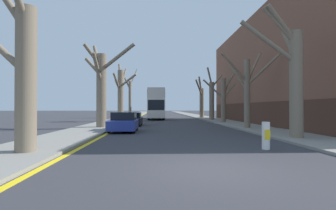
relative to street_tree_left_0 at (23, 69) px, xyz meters
The scene contains 18 objects.
ground_plane 7.54m from the street_tree_left_0, 21.58° to the right, with size 300.00×300.00×0.00m, color #333338.
sidewalk_left 47.58m from the street_tree_left_0, 90.35° to the left, with size 3.43×120.00×0.12m, color gray.
sidewalk_right 49.33m from the street_tree_left_0, 74.65° to the left, with size 3.43×120.00×0.12m, color gray.
building_facade_right 26.48m from the street_tree_left_0, 41.54° to the left, with size 10.08×30.93×11.29m.
kerb_line_stripe 47.61m from the street_tree_left_0, 88.06° to the left, with size 0.24×120.00×0.01m, color yellow.
street_tree_left_0 is the anchor object (origin of this frame).
street_tree_left_1 12.45m from the street_tree_left_0, 88.86° to the left, with size 4.55×3.76×7.40m.
street_tree_left_2 23.68m from the street_tree_left_0, 89.18° to the left, with size 3.07×4.42×7.51m.
street_tree_left_3 35.23m from the street_tree_left_0, 89.49° to the left, with size 2.84×2.31×8.58m.
street_tree_right_0 13.06m from the street_tree_left_0, 18.71° to the left, with size 3.53×2.52×7.28m.
street_tree_right_1 16.91m from the street_tree_left_0, 42.80° to the left, with size 4.67×3.30×6.63m.
street_tree_right_2 23.07m from the street_tree_left_0, 57.34° to the left, with size 4.11×1.28×6.22m.
street_tree_right_3 28.98m from the street_tree_left_0, 64.35° to the left, with size 2.64×2.65×7.20m.
street_tree_right_4 35.57m from the street_tree_left_0, 69.73° to the left, with size 1.86×3.16×6.78m.
double_decker_bus 30.81m from the street_tree_left_0, 80.98° to the left, with size 2.45×10.86×4.46m.
parked_car_0 10.03m from the street_tree_left_0, 74.99° to the left, with size 1.89×3.92×1.42m.
parked_car_1 16.40m from the street_tree_left_0, 81.06° to the left, with size 1.84×4.39×1.28m.
traffic_bollard 9.85m from the street_tree_left_0, ahead, with size 0.32×0.34×1.15m.
Camera 1 is at (-1.46, -7.29, 1.73)m, focal length 28.00 mm.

